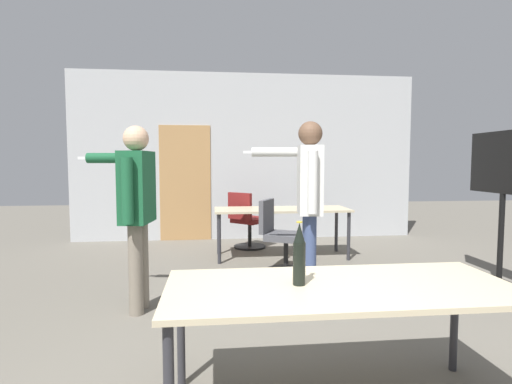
% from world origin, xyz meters
% --- Properties ---
extents(back_wall, '(6.20, 0.12, 2.99)m').
position_xyz_m(back_wall, '(-0.03, 5.75, 1.48)').
color(back_wall, '#B2B5B7').
rests_on(back_wall, ground_plane).
extents(conference_table_near, '(1.92, 0.80, 0.72)m').
position_xyz_m(conference_table_near, '(0.08, 0.59, 0.66)').
color(conference_table_near, '#C6B793').
rests_on(conference_table_near, ground_plane).
extents(conference_table_far, '(1.96, 0.69, 0.72)m').
position_xyz_m(conference_table_far, '(0.39, 4.22, 0.65)').
color(conference_table_far, '#C6B793').
rests_on(conference_table_far, ground_plane).
extents(tv_screen, '(0.44, 1.06, 1.74)m').
position_xyz_m(tv_screen, '(2.55, 2.53, 1.09)').
color(tv_screen, black).
rests_on(tv_screen, ground_plane).
extents(person_near_casual, '(0.79, 0.67, 1.80)m').
position_xyz_m(person_near_casual, '(0.34, 2.43, 1.11)').
color(person_near_casual, '#3D4C75').
rests_on(person_near_casual, ground_plane).
extents(person_right_polo, '(0.77, 0.69, 1.73)m').
position_xyz_m(person_right_polo, '(-1.32, 2.26, 1.05)').
color(person_right_polo, slate).
rests_on(person_right_polo, ground_plane).
extents(office_chair_side_rolled, '(0.67, 0.63, 0.92)m').
position_xyz_m(office_chair_side_rolled, '(0.24, 3.46, 0.43)').
color(office_chair_side_rolled, black).
rests_on(office_chair_side_rolled, ground_plane).
extents(office_chair_far_right, '(0.68, 0.69, 0.92)m').
position_xyz_m(office_chair_far_right, '(-0.07, 4.87, 0.43)').
color(office_chair_far_right, black).
rests_on(office_chair_far_right, ground_plane).
extents(beer_bottle, '(0.07, 0.07, 0.35)m').
position_xyz_m(beer_bottle, '(-0.15, 0.61, 0.89)').
color(beer_bottle, black).
rests_on(beer_bottle, conference_table_near).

